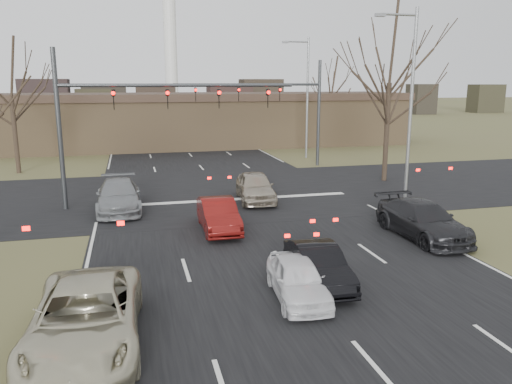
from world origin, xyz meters
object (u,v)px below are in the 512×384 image
car_white_sedan (298,279)px  car_black_hatch (318,265)px  streetlight_right_far (305,92)px  mast_arm_near (127,108)px  car_silver_ahead (255,187)px  mast_arm_far (284,101)px  car_silver_suv (86,318)px  car_charcoal_sedan (423,220)px  car_grey_ahead (119,196)px  building (201,119)px  car_red_ahead (218,215)px  streetlight_right_near (408,97)px

car_white_sedan → car_black_hatch: size_ratio=0.94×
streetlight_right_far → car_white_sedan: streetlight_right_far is taller
mast_arm_near → car_silver_ahead: mast_arm_near is taller
mast_arm_far → car_white_sedan: (-6.68, -23.07, -4.40)m
car_silver_suv → car_silver_ahead: 16.02m
car_silver_ahead → car_charcoal_sedan: bearing=-52.0°
mast_arm_near → streetlight_right_far: 20.20m
car_white_sedan → car_grey_ahead: car_grey_ahead is taller
building → car_silver_suv: building is taller
car_silver_suv → car_red_ahead: 10.23m
streetlight_right_far → car_silver_suv: 32.92m
mast_arm_far → streetlight_right_near: (2.64, -13.00, 0.57)m
car_red_ahead → mast_arm_near: bearing=124.5°
streetlight_right_far → car_red_ahead: streetlight_right_far is taller
streetlight_right_near → car_red_ahead: bearing=-166.4°
car_white_sedan → car_grey_ahead: bearing=118.5°
car_white_sedan → car_black_hatch: 1.33m
building → car_grey_ahead: 27.07m
car_grey_ahead → car_silver_ahead: car_silver_ahead is taller
streetlight_right_far → mast_arm_far: bearing=-128.1°
car_charcoal_sedan → building: bearing=96.2°
building → car_silver_suv: (-8.40, -39.53, -1.89)m
car_silver_suv → car_charcoal_sedan: bearing=26.7°
building → car_black_hatch: (-1.50, -37.19, -2.03)m
car_silver_ahead → streetlight_right_far: bearing=66.8°
streetlight_right_far → car_charcoal_sedan: size_ratio=1.95×
streetlight_right_near → car_red_ahead: streetlight_right_near is taller
building → streetlight_right_far: bearing=-56.4°
car_red_ahead → car_black_hatch: bearing=-71.9°
car_silver_suv → car_white_sedan: (5.90, 1.45, -0.16)m
mast_arm_far → car_charcoal_sedan: size_ratio=2.17×
car_red_ahead → car_silver_ahead: size_ratio=0.91×
streetlight_right_near → car_white_sedan: streetlight_right_near is taller
car_grey_ahead → car_charcoal_sedan: bearing=-33.0°
building → car_black_hatch: 37.27m
car_red_ahead → mast_arm_far: bearing=64.3°
streetlight_right_far → car_red_ahead: (-10.89, -19.51, -4.90)m
car_white_sedan → mast_arm_far: bearing=78.8°
car_silver_suv → car_silver_ahead: car_silver_ahead is taller
streetlight_right_far → car_silver_suv: streetlight_right_far is taller
car_white_sedan → car_grey_ahead: (-5.34, 12.23, 0.15)m
car_silver_ahead → streetlight_right_near: bearing=-12.9°
building → mast_arm_near: bearing=-106.1°
streetlight_right_far → car_grey_ahead: bearing=-135.6°
building → car_charcoal_sedan: building is taller
mast_arm_far → car_silver_suv: size_ratio=1.99×
car_charcoal_sedan → car_grey_ahead: (-12.34, 7.77, 0.02)m
streetlight_right_near → car_silver_ahead: size_ratio=2.17×
streetlight_right_far → mast_arm_near: bearing=-136.1°
mast_arm_far → car_charcoal_sedan: 19.10m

